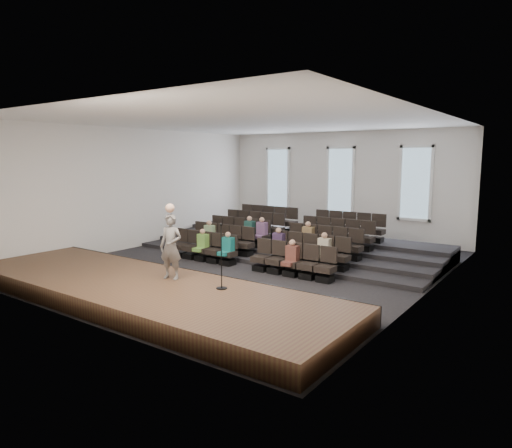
% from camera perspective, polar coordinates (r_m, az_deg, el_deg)
% --- Properties ---
extents(ground, '(14.00, 14.00, 0.00)m').
position_cam_1_polar(ground, '(16.34, -0.26, -5.08)').
color(ground, black).
rests_on(ground, ground).
extents(ceiling, '(12.00, 14.00, 0.02)m').
position_cam_1_polar(ceiling, '(15.95, -0.27, 12.72)').
color(ceiling, white).
rests_on(ceiling, ground).
extents(wall_back, '(12.00, 0.04, 5.00)m').
position_cam_1_polar(wall_back, '(22.01, 10.54, 4.80)').
color(wall_back, silver).
rests_on(wall_back, ground).
extents(wall_front, '(12.00, 0.04, 5.00)m').
position_cam_1_polar(wall_front, '(11.08, -22.06, 1.10)').
color(wall_front, silver).
rests_on(wall_front, ground).
extents(wall_left, '(0.04, 14.00, 5.00)m').
position_cam_1_polar(wall_left, '(20.07, -14.38, 4.36)').
color(wall_left, silver).
rests_on(wall_left, ground).
extents(wall_right, '(0.04, 14.00, 5.00)m').
position_cam_1_polar(wall_right, '(13.36, 21.18, 2.26)').
color(wall_right, silver).
rests_on(wall_right, ground).
extents(stage, '(11.80, 3.60, 0.50)m').
position_cam_1_polar(stage, '(12.63, -14.07, -8.15)').
color(stage, '#49361F').
rests_on(stage, ground).
extents(stage_lip, '(11.80, 0.06, 0.52)m').
position_cam_1_polar(stage_lip, '(13.79, -8.44, -6.60)').
color(stage_lip, black).
rests_on(stage_lip, ground).
extents(risers, '(11.80, 4.80, 0.60)m').
position_cam_1_polar(risers, '(18.90, 5.39, -2.69)').
color(risers, black).
rests_on(risers, ground).
extents(seating_rows, '(6.80, 4.70, 1.67)m').
position_cam_1_polar(seating_rows, '(17.44, 2.71, -1.95)').
color(seating_rows, black).
rests_on(seating_rows, ground).
extents(windows, '(8.44, 0.10, 3.24)m').
position_cam_1_polar(windows, '(21.94, 10.48, 5.31)').
color(windows, white).
rests_on(windows, wall_back).
extents(audience, '(5.45, 2.64, 1.10)m').
position_cam_1_polar(audience, '(16.57, 0.43, -1.96)').
color(audience, '#6FAC44').
rests_on(audience, seating_rows).
extents(speaker, '(0.73, 0.57, 1.78)m').
position_cam_1_polar(speaker, '(12.54, -10.59, -2.79)').
color(speaker, '#605D5B').
rests_on(speaker, stage).
extents(mic_stand, '(0.28, 0.28, 1.67)m').
position_cam_1_polar(mic_stand, '(11.51, -4.34, -5.68)').
color(mic_stand, black).
rests_on(mic_stand, stage).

